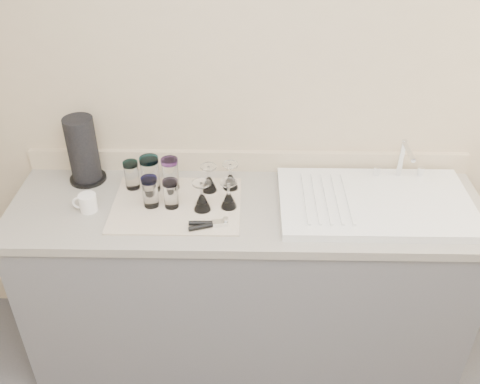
{
  "coord_description": "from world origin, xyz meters",
  "views": [
    {
      "loc": [
        0.0,
        -0.68,
        2.25
      ],
      "look_at": [
        -0.03,
        1.15,
        1.0
      ],
      "focal_mm": 40.0,
      "sensor_mm": 36.0,
      "label": 1
    }
  ],
  "objects_px": {
    "tumbler_blue": "(150,192)",
    "can_opener": "(208,224)",
    "goblet_back_left": "(209,182)",
    "white_mug": "(87,203)",
    "paper_towel_roll": "(83,151)",
    "sink_unit": "(376,202)",
    "tumbler_cyan": "(150,174)",
    "goblet_front_left": "(202,200)",
    "tumbler_lavender": "(171,193)",
    "goblet_front_right": "(229,198)",
    "tumbler_purple": "(170,174)",
    "goblet_back_right": "(230,180)",
    "tumbler_teal": "(132,175)"
  },
  "relations": [
    {
      "from": "white_mug",
      "to": "paper_towel_roll",
      "type": "xyz_separation_m",
      "value": [
        -0.06,
        0.24,
        0.11
      ]
    },
    {
      "from": "goblet_back_right",
      "to": "paper_towel_roll",
      "type": "height_order",
      "value": "paper_towel_roll"
    },
    {
      "from": "tumbler_cyan",
      "to": "white_mug",
      "type": "bearing_deg",
      "value": -148.69
    },
    {
      "from": "goblet_front_right",
      "to": "tumbler_teal",
      "type": "bearing_deg",
      "value": 162.14
    },
    {
      "from": "goblet_back_right",
      "to": "tumbler_lavender",
      "type": "bearing_deg",
      "value": -149.08
    },
    {
      "from": "sink_unit",
      "to": "white_mug",
      "type": "height_order",
      "value": "sink_unit"
    },
    {
      "from": "tumbler_blue",
      "to": "paper_towel_roll",
      "type": "height_order",
      "value": "paper_towel_roll"
    },
    {
      "from": "tumbler_lavender",
      "to": "white_mug",
      "type": "relative_size",
      "value": 1.2
    },
    {
      "from": "goblet_front_left",
      "to": "tumbler_teal",
      "type": "bearing_deg",
      "value": 153.76
    },
    {
      "from": "tumbler_teal",
      "to": "goblet_back_right",
      "type": "height_order",
      "value": "tumbler_teal"
    },
    {
      "from": "tumbler_cyan",
      "to": "goblet_back_left",
      "type": "relative_size",
      "value": 1.31
    },
    {
      "from": "paper_towel_roll",
      "to": "can_opener",
      "type": "bearing_deg",
      "value": -31.21
    },
    {
      "from": "goblet_front_right",
      "to": "white_mug",
      "type": "bearing_deg",
      "value": -177.51
    },
    {
      "from": "goblet_front_left",
      "to": "paper_towel_roll",
      "type": "xyz_separation_m",
      "value": [
        -0.55,
        0.23,
        0.1
      ]
    },
    {
      "from": "tumbler_cyan",
      "to": "can_opener",
      "type": "relative_size",
      "value": 1.02
    },
    {
      "from": "tumbler_teal",
      "to": "tumbler_blue",
      "type": "relative_size",
      "value": 0.95
    },
    {
      "from": "tumbler_blue",
      "to": "goblet_back_left",
      "type": "xyz_separation_m",
      "value": [
        0.24,
        0.12,
        -0.03
      ]
    },
    {
      "from": "sink_unit",
      "to": "tumbler_purple",
      "type": "height_order",
      "value": "sink_unit"
    },
    {
      "from": "tumbler_blue",
      "to": "white_mug",
      "type": "xyz_separation_m",
      "value": [
        -0.27,
        -0.03,
        -0.04
      ]
    },
    {
      "from": "tumbler_teal",
      "to": "goblet_front_right",
      "type": "xyz_separation_m",
      "value": [
        0.44,
        -0.14,
        -0.02
      ]
    },
    {
      "from": "can_opener",
      "to": "goblet_front_left",
      "type": "bearing_deg",
      "value": 105.69
    },
    {
      "from": "goblet_back_left",
      "to": "paper_towel_roll",
      "type": "xyz_separation_m",
      "value": [
        -0.57,
        0.09,
        0.1
      ]
    },
    {
      "from": "goblet_back_right",
      "to": "can_opener",
      "type": "bearing_deg",
      "value": -105.83
    },
    {
      "from": "sink_unit",
      "to": "tumbler_blue",
      "type": "height_order",
      "value": "sink_unit"
    },
    {
      "from": "goblet_front_left",
      "to": "goblet_front_right",
      "type": "distance_m",
      "value": 0.11
    },
    {
      "from": "sink_unit",
      "to": "tumbler_cyan",
      "type": "distance_m",
      "value": 0.99
    },
    {
      "from": "tumbler_purple",
      "to": "paper_towel_roll",
      "type": "relative_size",
      "value": 0.48
    },
    {
      "from": "goblet_back_right",
      "to": "paper_towel_roll",
      "type": "xyz_separation_m",
      "value": [
        -0.66,
        0.07,
        0.1
      ]
    },
    {
      "from": "goblet_front_right",
      "to": "goblet_back_left",
      "type": "bearing_deg",
      "value": 126.27
    },
    {
      "from": "tumbler_purple",
      "to": "goblet_front_right",
      "type": "height_order",
      "value": "tumbler_purple"
    },
    {
      "from": "tumbler_purple",
      "to": "tumbler_cyan",
      "type": "bearing_deg",
      "value": -170.97
    },
    {
      "from": "goblet_back_right",
      "to": "tumbler_purple",
      "type": "bearing_deg",
      "value": -178.29
    },
    {
      "from": "white_mug",
      "to": "goblet_back_left",
      "type": "bearing_deg",
      "value": 16.66
    },
    {
      "from": "tumbler_blue",
      "to": "goblet_back_right",
      "type": "distance_m",
      "value": 0.36
    },
    {
      "from": "tumbler_purple",
      "to": "white_mug",
      "type": "bearing_deg",
      "value": -153.79
    },
    {
      "from": "tumbler_blue",
      "to": "white_mug",
      "type": "relative_size",
      "value": 1.29
    },
    {
      "from": "sink_unit",
      "to": "goblet_front_left",
      "type": "bearing_deg",
      "value": -176.24
    },
    {
      "from": "tumbler_purple",
      "to": "goblet_front_left",
      "type": "relative_size",
      "value": 1.1
    },
    {
      "from": "tumbler_cyan",
      "to": "goblet_back_left",
      "type": "xyz_separation_m",
      "value": [
        0.26,
        0.0,
        -0.04
      ]
    },
    {
      "from": "tumbler_lavender",
      "to": "goblet_front_left",
      "type": "relative_size",
      "value": 0.95
    },
    {
      "from": "tumbler_teal",
      "to": "tumbler_purple",
      "type": "distance_m",
      "value": 0.17
    },
    {
      "from": "sink_unit",
      "to": "goblet_back_left",
      "type": "distance_m",
      "value": 0.73
    },
    {
      "from": "tumbler_purple",
      "to": "goblet_front_left",
      "type": "xyz_separation_m",
      "value": [
        0.15,
        -0.16,
        -0.03
      ]
    },
    {
      "from": "tumbler_lavender",
      "to": "can_opener",
      "type": "distance_m",
      "value": 0.22
    },
    {
      "from": "tumbler_blue",
      "to": "tumbler_lavender",
      "type": "distance_m",
      "value": 0.09
    },
    {
      "from": "tumbler_lavender",
      "to": "goblet_back_left",
      "type": "relative_size",
      "value": 1.03
    },
    {
      "from": "tumbler_blue",
      "to": "paper_towel_roll",
      "type": "xyz_separation_m",
      "value": [
        -0.33,
        0.21,
        0.07
      ]
    },
    {
      "from": "goblet_back_left",
      "to": "tumbler_cyan",
      "type": "bearing_deg",
      "value": -179.9
    },
    {
      "from": "tumbler_blue",
      "to": "can_opener",
      "type": "distance_m",
      "value": 0.3
    },
    {
      "from": "tumbler_cyan",
      "to": "tumbler_lavender",
      "type": "relative_size",
      "value": 1.27
    }
  ]
}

